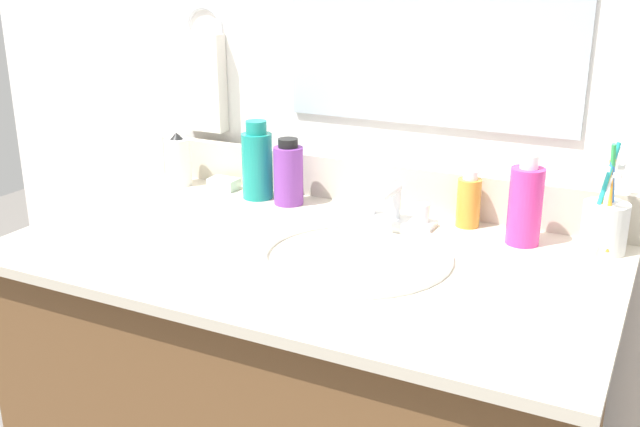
# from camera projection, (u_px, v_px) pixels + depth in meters

# --- Properties ---
(countertop) EXTENTS (1.06, 0.60, 0.02)m
(countertop) POSITION_uv_depth(u_px,v_px,m) (306.00, 254.00, 1.30)
(countertop) COLOR beige
(countertop) RESTS_ON vanity_cabinet
(backsplash) EXTENTS (1.06, 0.02, 0.09)m
(backsplash) POSITION_uv_depth(u_px,v_px,m) (371.00, 183.00, 1.53)
(backsplash) COLOR beige
(backsplash) RESTS_ON countertop
(back_wall) EXTENTS (2.16, 0.04, 1.30)m
(back_wall) POSITION_uv_depth(u_px,v_px,m) (379.00, 275.00, 1.66)
(back_wall) COLOR white
(back_wall) RESTS_ON ground_plane
(towel_ring) EXTENTS (0.10, 0.01, 0.10)m
(towel_ring) POSITION_uv_depth(u_px,v_px,m) (204.00, 28.00, 1.65)
(towel_ring) COLOR silver
(hand_towel) EXTENTS (0.11, 0.04, 0.22)m
(hand_towel) POSITION_uv_depth(u_px,v_px,m) (203.00, 83.00, 1.68)
(hand_towel) COLOR silver
(sink_basin) EXTENTS (0.34, 0.34, 0.11)m
(sink_basin) POSITION_uv_depth(u_px,v_px,m) (352.00, 274.00, 1.27)
(sink_basin) COLOR white
(sink_basin) RESTS_ON countertop
(faucet) EXTENTS (0.16, 0.10, 0.08)m
(faucet) POSITION_uv_depth(u_px,v_px,m) (394.00, 210.00, 1.41)
(faucet) COLOR silver
(faucet) RESTS_ON countertop
(bottle_lotion_white) EXTENTS (0.06, 0.06, 0.12)m
(bottle_lotion_white) POSITION_uv_depth(u_px,v_px,m) (178.00, 161.00, 1.66)
(bottle_lotion_white) COLOR white
(bottle_lotion_white) RESTS_ON countertop
(bottle_oil_amber) EXTENTS (0.05, 0.05, 0.11)m
(bottle_oil_amber) POSITION_uv_depth(u_px,v_px,m) (469.00, 201.00, 1.40)
(bottle_oil_amber) COLOR gold
(bottle_oil_amber) RESTS_ON countertop
(bottle_cream_purple) EXTENTS (0.06, 0.06, 0.14)m
(bottle_cream_purple) POSITION_uv_depth(u_px,v_px,m) (288.00, 174.00, 1.52)
(bottle_cream_purple) COLOR #7A3899
(bottle_cream_purple) RESTS_ON countertop
(bottle_soap_pink) EXTENTS (0.06, 0.06, 0.16)m
(bottle_soap_pink) POSITION_uv_depth(u_px,v_px,m) (525.00, 204.00, 1.30)
(bottle_soap_pink) COLOR #D8338C
(bottle_soap_pink) RESTS_ON countertop
(bottle_mouthwash_teal) EXTENTS (0.06, 0.06, 0.17)m
(bottle_mouthwash_teal) POSITION_uv_depth(u_px,v_px,m) (257.00, 163.00, 1.56)
(bottle_mouthwash_teal) COLOR teal
(bottle_mouthwash_teal) RESTS_ON countertop
(cup_white_ceramic) EXTENTS (0.08, 0.10, 0.20)m
(cup_white_ceramic) POSITION_uv_depth(u_px,v_px,m) (605.00, 223.00, 1.27)
(cup_white_ceramic) COLOR white
(cup_white_ceramic) RESTS_ON countertop
(soap_bar) EXTENTS (0.06, 0.04, 0.02)m
(soap_bar) POSITION_uv_depth(u_px,v_px,m) (224.00, 184.00, 1.64)
(soap_bar) COLOR white
(soap_bar) RESTS_ON countertop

